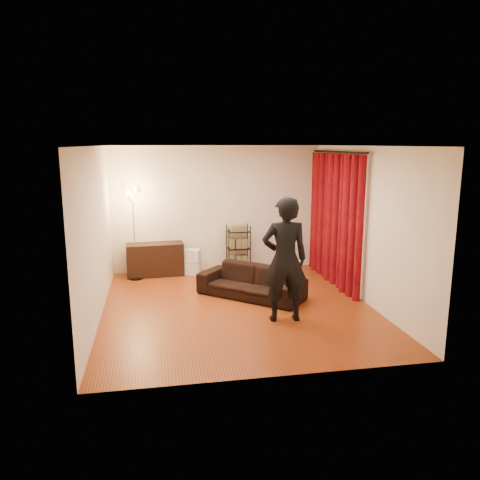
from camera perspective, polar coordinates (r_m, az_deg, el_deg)
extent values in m
plane|color=#923912|center=(8.09, -0.32, -8.11)|extent=(5.00, 5.00, 0.00)
plane|color=white|center=(7.61, -0.34, 11.40)|extent=(5.00, 5.00, 0.00)
plane|color=silver|center=(10.17, -2.77, 3.83)|extent=(5.00, 0.00, 5.00)
plane|color=silver|center=(5.35, 4.32, -3.40)|extent=(5.00, 0.00, 5.00)
plane|color=silver|center=(7.68, -17.11, 0.75)|extent=(0.00, 5.00, 5.00)
plane|color=silver|center=(8.41, 14.95, 1.79)|extent=(0.00, 5.00, 5.00)
cylinder|color=black|center=(9.29, 11.81, 10.47)|extent=(0.04, 2.65, 0.04)
imported|color=black|center=(8.50, 1.38, -5.13)|extent=(1.94, 1.82, 0.56)
imported|color=black|center=(7.25, 5.47, -2.39)|extent=(0.74, 0.51, 1.96)
cube|color=black|center=(10.01, -10.30, -2.35)|extent=(1.20, 0.51, 0.69)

